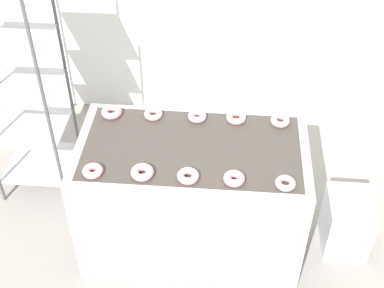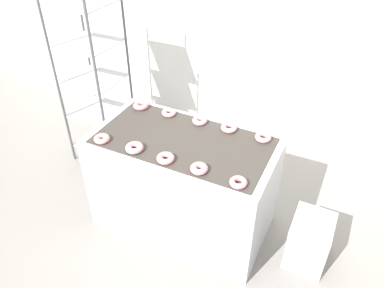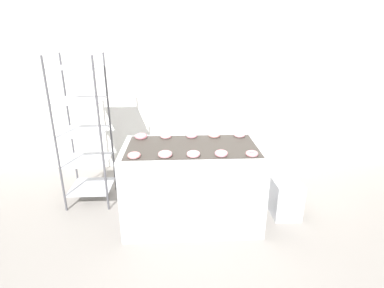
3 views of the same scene
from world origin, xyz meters
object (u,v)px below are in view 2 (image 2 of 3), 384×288
donut_near_leftmost (102,139)px  donut_near_left (134,148)px  donut_near_rightmost (238,182)px  fryer_machine (184,183)px  donut_far_center (200,121)px  donut_near_right (199,169)px  donut_near_center (165,158)px  glaze_bin (309,241)px  donut_far_left (169,113)px  donut_far_right (229,128)px  donut_far_rightmost (263,137)px  baking_rack_cart (95,80)px  donut_far_leftmost (141,105)px

donut_near_leftmost → donut_near_left: bearing=2.0°
donut_near_rightmost → fryer_machine: bearing=152.5°
donut_near_left → donut_near_rightmost: 0.80m
fryer_machine → donut_far_center: 0.53m
donut_near_right → donut_near_leftmost: bearing=-179.7°
donut_near_center → donut_near_left: bearing=178.7°
donut_near_leftmost → donut_near_rightmost: bearing=-0.3°
glaze_bin → donut_far_left: 1.49m
glaze_bin → donut_near_rightmost: size_ratio=3.57×
donut_near_leftmost → donut_near_center: 0.54m
donut_near_right → donut_far_right: (0.00, 0.55, -0.00)m
donut_near_right → donut_far_rightmost: 0.60m
baking_rack_cart → donut_near_leftmost: bearing=-49.2°
donut_far_left → baking_rack_cart: bearing=166.4°
glaze_bin → donut_near_right: donut_near_right is taller
baking_rack_cart → donut_far_center: (1.21, -0.23, 0.01)m
donut_near_left → donut_far_left: size_ratio=1.11×
glaze_bin → donut_far_rightmost: donut_far_rightmost is taller
fryer_machine → donut_near_rightmost: donut_near_rightmost is taller
donut_near_rightmost → donut_far_rightmost: 0.55m
fryer_machine → glaze_bin: 1.06m
donut_near_left → donut_far_center: size_ratio=1.11×
donut_near_leftmost → donut_far_center: (0.55, 0.54, -0.00)m
fryer_machine → baking_rack_cart: size_ratio=0.81×
baking_rack_cart → donut_far_left: size_ratio=14.64×
glaze_bin → donut_near_center: (-1.04, -0.32, 0.68)m
donut_far_leftmost → glaze_bin: bearing=-7.5°
donut_far_leftmost → donut_far_right: (0.79, 0.01, -0.00)m
donut_far_center → donut_far_right: same height
fryer_machine → baking_rack_cart: bearing=157.6°
donut_near_center → donut_far_left: 0.60m
fryer_machine → donut_far_leftmost: size_ratio=10.73×
donut_near_left → donut_far_center: 0.60m
donut_near_left → donut_near_rightmost: size_ratio=1.12×
glaze_bin → donut_near_left: donut_near_left is taller
baking_rack_cart → donut_near_right: 1.64m
donut_near_center → donut_near_right: bearing=-0.1°
donut_near_center → donut_far_left: donut_near_center is taller
donut_far_right → donut_far_left: bearing=-179.2°
donut_near_rightmost → donut_far_rightmost: size_ratio=0.95×
glaze_bin → donut_far_rightmost: size_ratio=3.39×
donut_far_center → donut_near_rightmost: bearing=-46.1°
fryer_machine → donut_far_left: bearing=135.0°
donut_far_leftmost → donut_far_center: 0.55m
donut_near_left → donut_near_center: size_ratio=1.05×
donut_near_left → donut_far_leftmost: size_ratio=1.00×
donut_far_left → donut_far_center: (0.28, -0.00, 0.00)m
fryer_machine → donut_near_right: size_ratio=11.63×
donut_near_leftmost → donut_far_rightmost: donut_near_leftmost is taller
donut_near_center → donut_far_right: donut_near_center is taller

